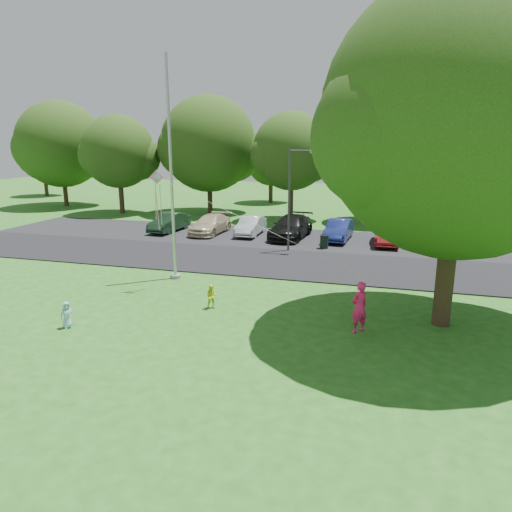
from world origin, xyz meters
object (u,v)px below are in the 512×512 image
(flagpole, at_px, (172,190))
(street_lamp, at_px, (293,191))
(trash_can, at_px, (324,242))
(woman, at_px, (359,307))
(child_blue, at_px, (67,315))
(big_tree, at_px, (458,126))
(kite, at_px, (163,190))
(child_yellow, at_px, (212,297))

(flagpole, xyz_separation_m, street_lamp, (4.27, 6.89, -0.57))
(trash_can, bearing_deg, flagpole, -126.93)
(trash_can, distance_m, woman, 12.49)
(street_lamp, height_order, child_blue, street_lamp)
(child_blue, bearing_deg, street_lamp, 14.15)
(big_tree, bearing_deg, flagpole, 166.35)
(big_tree, bearing_deg, street_lamp, 126.54)
(child_blue, bearing_deg, big_tree, -37.64)
(kite, bearing_deg, street_lamp, 47.78)
(kite, bearing_deg, child_blue, -123.99)
(kite, bearing_deg, woman, -34.66)
(street_lamp, bearing_deg, kite, -114.42)
(woman, relative_size, child_yellow, 1.86)
(flagpole, bearing_deg, woman, -25.55)
(street_lamp, distance_m, child_yellow, 10.80)
(street_lamp, bearing_deg, child_yellow, -96.30)
(trash_can, height_order, big_tree, big_tree)
(woman, height_order, kite, kite)
(street_lamp, xyz_separation_m, kite, (-3.86, -8.57, 0.76))
(woman, bearing_deg, child_blue, -29.47)
(woman, bearing_deg, street_lamp, -111.00)
(flagpole, relative_size, trash_can, 11.80)
(big_tree, xyz_separation_m, woman, (-2.68, -1.41, -5.88))
(big_tree, bearing_deg, child_yellow, -175.72)
(trash_can, xyz_separation_m, kite, (-5.61, -9.68, 3.93))
(flagpole, xyz_separation_m, woman, (8.75, -4.18, -3.28))
(street_lamp, distance_m, kite, 9.43)
(flagpole, xyz_separation_m, kite, (0.40, -1.68, 0.19))
(street_lamp, xyz_separation_m, big_tree, (7.16, -9.67, 3.18))
(child_yellow, xyz_separation_m, kite, (-2.75, 1.72, 3.88))
(child_yellow, bearing_deg, child_blue, -161.74)
(trash_can, distance_m, child_blue, 16.13)
(flagpole, height_order, woman, flagpole)
(child_yellow, bearing_deg, street_lamp, 65.03)
(child_blue, relative_size, kite, 0.11)
(street_lamp, relative_size, child_yellow, 6.24)
(flagpole, distance_m, kite, 1.73)
(trash_can, bearing_deg, kite, -120.11)
(big_tree, bearing_deg, woman, -152.35)
(woman, bearing_deg, trash_can, -120.38)
(street_lamp, bearing_deg, big_tree, -53.61)
(woman, relative_size, kite, 0.20)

